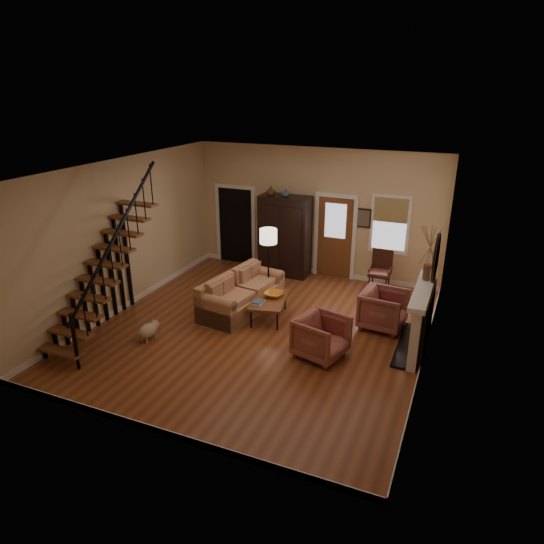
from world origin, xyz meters
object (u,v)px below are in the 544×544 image
at_px(armoire, 285,236).
at_px(sofa, 242,293).
at_px(coffee_table, 269,308).
at_px(armchair_right, 384,309).
at_px(armchair_left, 321,337).
at_px(floor_lamp, 268,265).
at_px(side_chair, 380,272).

height_order(armoire, sofa, armoire).
relative_size(coffee_table, armchair_right, 1.33).
height_order(sofa, armchair_left, sofa).
distance_m(armoire, sofa, 2.53).
bearing_deg(coffee_table, sofa, 169.47).
relative_size(armchair_right, floor_lamp, 0.52).
bearing_deg(armchair_right, side_chair, 18.85).
bearing_deg(sofa, armchair_right, 15.65).
height_order(sofa, side_chair, side_chair).
relative_size(coffee_table, floor_lamp, 0.69).
xyz_separation_m(armchair_left, floor_lamp, (-1.90, 1.95, 0.46)).
distance_m(floor_lamp, side_chair, 2.75).
distance_m(coffee_table, floor_lamp, 1.16).
bearing_deg(side_chair, sofa, -139.17).
xyz_separation_m(armoire, sofa, (-0.05, -2.45, -0.65)).
height_order(armchair_right, side_chair, side_chair).
bearing_deg(armoire, coffee_table, -75.82).
xyz_separation_m(armoire, coffee_table, (0.65, -2.58, -0.82)).
xyz_separation_m(sofa, coffee_table, (0.70, -0.13, -0.18)).
distance_m(armchair_left, floor_lamp, 2.77).
relative_size(floor_lamp, side_chair, 1.68).
height_order(armoire, side_chair, armoire).
xyz_separation_m(armchair_right, floor_lamp, (-2.74, 0.36, 0.45)).
bearing_deg(armoire, armchair_right, -34.35).
bearing_deg(floor_lamp, armoire, 98.76).
distance_m(sofa, floor_lamp, 0.94).
bearing_deg(side_chair, coffee_table, -128.60).
xyz_separation_m(coffee_table, floor_lamp, (-0.39, 0.89, 0.63)).
xyz_separation_m(sofa, armchair_left, (2.21, -1.19, -0.01)).
distance_m(armchair_right, floor_lamp, 2.80).
height_order(armoire, armchair_left, armoire).
bearing_deg(floor_lamp, armchair_left, -45.75).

